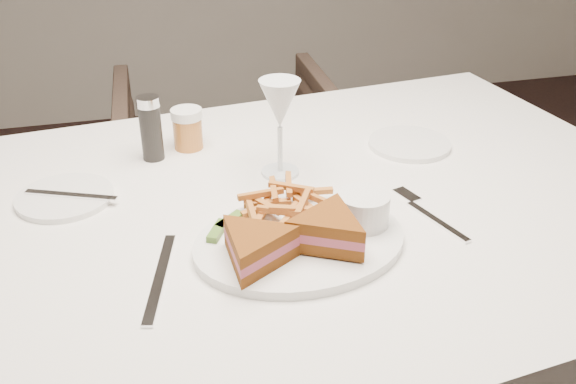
# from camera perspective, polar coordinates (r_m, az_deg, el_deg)

# --- Properties ---
(table) EXTENTS (1.48, 1.07, 0.75)m
(table) POSITION_cam_1_polar(r_m,az_deg,el_deg) (1.29, -0.57, -15.61)
(table) COLOR white
(table) RESTS_ON ground
(chair_far) EXTENTS (0.70, 0.65, 0.70)m
(chair_far) POSITION_cam_1_polar(r_m,az_deg,el_deg) (2.07, -5.16, 2.17)
(chair_far) COLOR #403027
(chair_far) RESTS_ON ground
(table_setting) EXTENTS (0.81, 0.57, 0.18)m
(table_setting) POSITION_cam_1_polar(r_m,az_deg,el_deg) (1.01, -0.74, -0.40)
(table_setting) COLOR white
(table_setting) RESTS_ON table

